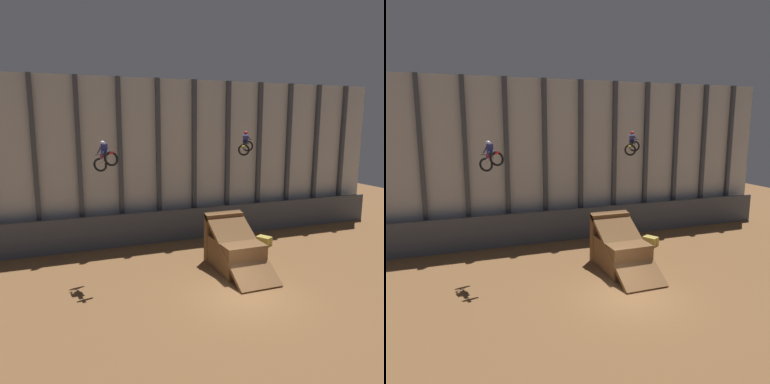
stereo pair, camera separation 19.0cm
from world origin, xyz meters
The scene contains 8 objects.
ground_plane centered at (0.00, 0.00, 0.00)m, with size 60.00×60.00×0.00m, color brown.
arena_back_wall centered at (0.00, 10.06, 5.35)m, with size 32.00×0.40×10.70m.
lower_barrier centered at (0.00, 9.12, 1.07)m, with size 31.36×0.20×2.13m.
dirt_ramp centered at (1.12, 3.49, 1.01)m, with size 2.27×4.73×2.95m.
rider_bike_left_air centered at (-5.44, 4.69, 6.19)m, with size 1.16×1.79×1.62m.
rider_bike_right_air centered at (3.68, 7.04, 6.52)m, with size 1.56×1.70×1.53m.
traffic_cone_near_ramp centered at (2.89, 6.23, 0.28)m, with size 0.36×0.36×0.58m.
hay_bale_trackside centered at (4.76, 6.20, 0.28)m, with size 0.96×1.08×0.57m.
Camera 2 is at (-7.69, -14.17, 7.84)m, focal length 35.00 mm.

